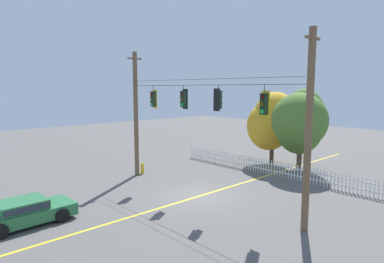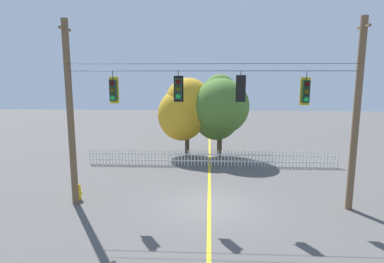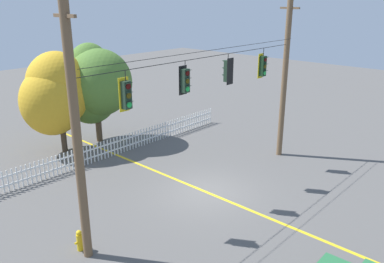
{
  "view_description": "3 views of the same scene",
  "coord_description": "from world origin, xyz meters",
  "px_view_note": "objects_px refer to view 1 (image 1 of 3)",
  "views": [
    {
      "loc": [
        13.18,
        -12.87,
        6.07
      ],
      "look_at": [
        -0.78,
        0.08,
        3.61
      ],
      "focal_mm": 31.38,
      "sensor_mm": 36.0,
      "label": 1
    },
    {
      "loc": [
        -0.02,
        -14.86,
        6.18
      ],
      "look_at": [
        -0.82,
        0.11,
        3.52
      ],
      "focal_mm": 31.26,
      "sensor_mm": 36.0,
      "label": 2
    },
    {
      "loc": [
        -12.55,
        -10.59,
        8.53
      ],
      "look_at": [
        -0.64,
        0.35,
        3.06
      ],
      "focal_mm": 36.91,
      "sensor_mm": 36.0,
      "label": 3
    }
  ],
  "objects_px": {
    "traffic_signal_westbound_side": "(264,104)",
    "autumn_maple_near_fence": "(273,121)",
    "traffic_signal_eastbound_side": "(218,100)",
    "autumn_maple_mid": "(300,121)",
    "fire_hydrant": "(142,168)",
    "traffic_signal_northbound_primary": "(153,99)",
    "parked_car": "(24,212)",
    "traffic_signal_southbound_primary": "(184,99)"
  },
  "relations": [
    {
      "from": "traffic_signal_westbound_side",
      "to": "autumn_maple_near_fence",
      "type": "distance_m",
      "value": 11.46
    },
    {
      "from": "traffic_signal_eastbound_side",
      "to": "traffic_signal_westbound_side",
      "type": "xyz_separation_m",
      "value": [
        2.83,
        0.02,
        -0.12
      ]
    },
    {
      "from": "traffic_signal_eastbound_side",
      "to": "autumn_maple_near_fence",
      "type": "relative_size",
      "value": 0.23
    },
    {
      "from": "traffic_signal_westbound_side",
      "to": "autumn_maple_mid",
      "type": "height_order",
      "value": "traffic_signal_westbound_side"
    },
    {
      "from": "autumn_maple_near_fence",
      "to": "fire_hydrant",
      "type": "xyz_separation_m",
      "value": [
        -4.71,
        -9.22,
        -3.11
      ]
    },
    {
      "from": "traffic_signal_northbound_primary",
      "to": "traffic_signal_westbound_side",
      "type": "relative_size",
      "value": 0.97
    },
    {
      "from": "traffic_signal_westbound_side",
      "to": "autumn_maple_mid",
      "type": "relative_size",
      "value": 0.25
    },
    {
      "from": "traffic_signal_northbound_primary",
      "to": "parked_car",
      "type": "relative_size",
      "value": 0.35
    },
    {
      "from": "autumn_maple_near_fence",
      "to": "autumn_maple_mid",
      "type": "xyz_separation_m",
      "value": [
        2.38,
        -0.15,
        0.2
      ]
    },
    {
      "from": "traffic_signal_eastbound_side",
      "to": "fire_hydrant",
      "type": "xyz_separation_m",
      "value": [
        -7.74,
        0.47,
        -5.09
      ]
    },
    {
      "from": "autumn_maple_near_fence",
      "to": "autumn_maple_mid",
      "type": "distance_m",
      "value": 2.39
    },
    {
      "from": "autumn_maple_mid",
      "to": "parked_car",
      "type": "xyz_separation_m",
      "value": [
        -3.14,
        -18.12,
        -3.09
      ]
    },
    {
      "from": "traffic_signal_northbound_primary",
      "to": "autumn_maple_mid",
      "type": "xyz_separation_m",
      "value": [
        5.03,
        9.52,
        -1.69
      ]
    },
    {
      "from": "traffic_signal_southbound_primary",
      "to": "autumn_maple_near_fence",
      "type": "bearing_deg",
      "value": 91.71
    },
    {
      "from": "autumn_maple_mid",
      "to": "fire_hydrant",
      "type": "height_order",
      "value": "autumn_maple_mid"
    },
    {
      "from": "traffic_signal_southbound_primary",
      "to": "autumn_maple_near_fence",
      "type": "xyz_separation_m",
      "value": [
        -0.29,
        9.67,
        -1.96
      ]
    },
    {
      "from": "fire_hydrant",
      "to": "traffic_signal_westbound_side",
      "type": "bearing_deg",
      "value": -2.46
    },
    {
      "from": "traffic_signal_northbound_primary",
      "to": "parked_car",
      "type": "distance_m",
      "value": 10.02
    },
    {
      "from": "traffic_signal_southbound_primary",
      "to": "parked_car",
      "type": "height_order",
      "value": "traffic_signal_southbound_primary"
    },
    {
      "from": "traffic_signal_southbound_primary",
      "to": "autumn_maple_near_fence",
      "type": "distance_m",
      "value": 9.87
    },
    {
      "from": "traffic_signal_northbound_primary",
      "to": "autumn_maple_mid",
      "type": "bearing_deg",
      "value": 62.17
    },
    {
      "from": "traffic_signal_northbound_primary",
      "to": "traffic_signal_westbound_side",
      "type": "height_order",
      "value": "same"
    },
    {
      "from": "traffic_signal_southbound_primary",
      "to": "fire_hydrant",
      "type": "distance_m",
      "value": 7.13
    },
    {
      "from": "traffic_signal_northbound_primary",
      "to": "parked_car",
      "type": "xyz_separation_m",
      "value": [
        1.89,
        -8.59,
        -4.79
      ]
    },
    {
      "from": "traffic_signal_northbound_primary",
      "to": "traffic_signal_westbound_side",
      "type": "xyz_separation_m",
      "value": [
        8.51,
        0.0,
        -0.03
      ]
    },
    {
      "from": "traffic_signal_northbound_primary",
      "to": "traffic_signal_southbound_primary",
      "type": "distance_m",
      "value": 2.93
    },
    {
      "from": "autumn_maple_mid",
      "to": "parked_car",
      "type": "distance_m",
      "value": 18.64
    },
    {
      "from": "traffic_signal_northbound_primary",
      "to": "autumn_maple_near_fence",
      "type": "xyz_separation_m",
      "value": [
        2.65,
        9.67,
        -1.89
      ]
    },
    {
      "from": "traffic_signal_northbound_primary",
      "to": "autumn_maple_near_fence",
      "type": "distance_m",
      "value": 10.2
    },
    {
      "from": "traffic_signal_southbound_primary",
      "to": "traffic_signal_westbound_side",
      "type": "xyz_separation_m",
      "value": [
        5.57,
        0.0,
        -0.09
      ]
    },
    {
      "from": "fire_hydrant",
      "to": "traffic_signal_northbound_primary",
      "type": "bearing_deg",
      "value": -12.43
    },
    {
      "from": "traffic_signal_eastbound_side",
      "to": "traffic_signal_westbound_side",
      "type": "height_order",
      "value": "same"
    },
    {
      "from": "autumn_maple_mid",
      "to": "fire_hydrant",
      "type": "distance_m",
      "value": 11.97
    },
    {
      "from": "traffic_signal_northbound_primary",
      "to": "traffic_signal_southbound_primary",
      "type": "relative_size",
      "value": 1.06
    },
    {
      "from": "traffic_signal_northbound_primary",
      "to": "parked_car",
      "type": "bearing_deg",
      "value": -77.62
    },
    {
      "from": "traffic_signal_northbound_primary",
      "to": "fire_hydrant",
      "type": "bearing_deg",
      "value": 167.57
    },
    {
      "from": "traffic_signal_northbound_primary",
      "to": "traffic_signal_eastbound_side",
      "type": "distance_m",
      "value": 5.68
    },
    {
      "from": "fire_hydrant",
      "to": "autumn_maple_near_fence",
      "type": "bearing_deg",
      "value": 62.95
    },
    {
      "from": "autumn_maple_mid",
      "to": "traffic_signal_southbound_primary",
      "type": "bearing_deg",
      "value": -102.39
    },
    {
      "from": "traffic_signal_southbound_primary",
      "to": "autumn_maple_mid",
      "type": "bearing_deg",
      "value": 77.61
    },
    {
      "from": "traffic_signal_northbound_primary",
      "to": "traffic_signal_eastbound_side",
      "type": "height_order",
      "value": "same"
    },
    {
      "from": "traffic_signal_northbound_primary",
      "to": "fire_hydrant",
      "type": "height_order",
      "value": "traffic_signal_northbound_primary"
    }
  ]
}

